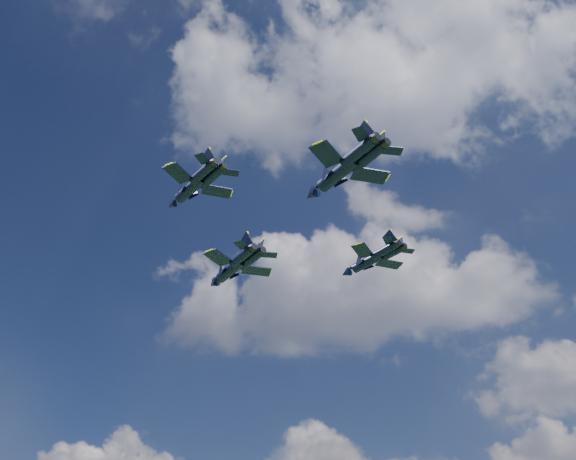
# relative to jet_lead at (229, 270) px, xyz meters

# --- Properties ---
(jet_lead) EXTENTS (15.70, 14.07, 4.07)m
(jet_lead) POSITION_rel_jet_lead_xyz_m (0.00, 0.00, 0.00)
(jet_lead) COLOR black
(jet_left) EXTENTS (13.95, 11.40, 3.50)m
(jet_left) POSITION_rel_jet_lead_xyz_m (1.64, -22.28, 0.90)
(jet_left) COLOR black
(jet_right) EXTENTS (14.34, 11.35, 3.56)m
(jet_right) POSITION_rel_jet_lead_xyz_m (23.12, 5.64, 1.23)
(jet_right) COLOR black
(jet_slot) EXTENTS (16.43, 14.48, 4.23)m
(jet_slot) POSITION_rel_jet_lead_xyz_m (22.97, -19.05, 1.66)
(jet_slot) COLOR black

